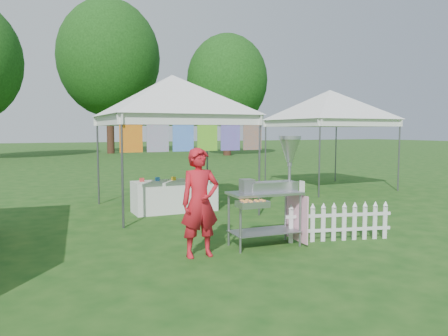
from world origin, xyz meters
name	(u,v)px	position (x,y,z in m)	size (l,w,h in m)	color
ground	(244,247)	(0.00, 0.00, 0.00)	(120.00, 120.00, 0.00)	#184714
canopy_main	(172,75)	(0.00, 3.49, 2.99)	(4.24, 4.24, 3.45)	#59595E
canopy_right	(330,90)	(5.50, 5.00, 2.99)	(4.24, 4.24, 3.45)	#59595E
tree_mid	(109,58)	(3.00, 28.00, 7.14)	(7.60, 7.60, 11.52)	#371E14
tree_right	(227,81)	(10.00, 22.00, 5.18)	(5.60, 5.60, 8.42)	#371E14
donut_cart	(275,181)	(0.48, -0.09, 1.00)	(1.26, 0.79, 1.70)	gray
vendor	(200,203)	(-0.80, -0.18, 0.77)	(0.56, 0.37, 1.54)	red
picket_fence	(339,223)	(1.56, -0.30, 0.29)	(1.75, 0.48, 0.56)	silver
display_table	(175,196)	(-0.05, 3.26, 0.34)	(1.80, 0.70, 0.68)	white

